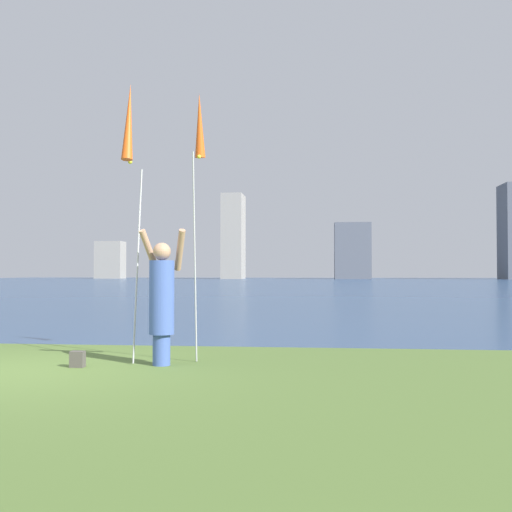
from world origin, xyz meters
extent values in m
cube|color=navy|center=(0.00, 61.46, -0.06)|extent=(120.00, 117.08, 0.12)
cube|color=#263316|center=(0.00, 2.92, -0.02)|extent=(120.00, 0.70, 0.02)
cylinder|color=#3F59A5|center=(1.81, 0.72, 0.22)|extent=(0.25, 0.25, 0.44)
cylinder|color=#3F59A5|center=(1.81, 0.72, 0.97)|extent=(0.36, 0.36, 1.05)
sphere|color=tan|center=(1.81, 0.72, 1.62)|extent=(0.25, 0.25, 0.25)
cylinder|color=tan|center=(1.58, 0.86, 1.65)|extent=(0.26, 0.41, 0.61)
cylinder|color=tan|center=(2.04, 0.86, 1.65)|extent=(0.26, 0.41, 0.61)
cylinder|color=#B2B2B7|center=(1.38, 0.95, 1.45)|extent=(0.02, 0.40, 2.87)
cone|color=#F25919|center=(1.38, 0.51, 3.45)|extent=(0.16, 0.30, 1.13)
sphere|color=yellow|center=(1.38, 0.58, 2.89)|extent=(0.06, 0.06, 0.06)
cylinder|color=#B2B2B7|center=(2.24, 0.95, 1.54)|extent=(0.02, 0.32, 3.06)
cone|color=#F25919|center=(2.24, 1.29, 3.56)|extent=(0.16, 0.25, 0.99)
sphere|color=yellow|center=(2.24, 1.25, 3.08)|extent=(0.06, 0.06, 0.06)
cube|color=#4C4742|center=(0.69, 0.43, 0.11)|extent=(0.19, 0.13, 0.22)
cube|color=gray|center=(-35.08, 101.60, 3.49)|extent=(5.05, 3.55, 6.99)
cube|color=gray|center=(-11.33, 99.42, 7.61)|extent=(3.70, 6.34, 15.22)
cube|color=#565B66|center=(10.06, 101.08, 5.02)|extent=(6.40, 4.77, 10.04)
camera|label=1|loc=(4.04, -7.64, 1.34)|focal=42.05mm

